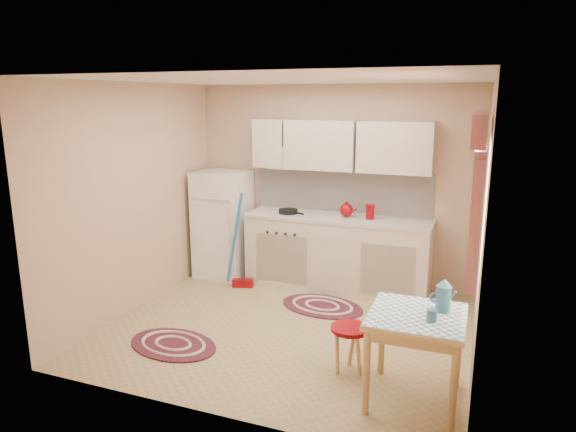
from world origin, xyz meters
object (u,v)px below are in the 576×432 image
Objects in this scene: fridge at (223,224)px; stool at (349,349)px; table at (414,358)px; base_cabinets at (337,254)px.

stool is at bearing -40.44° from fridge.
stool is (2.20, -1.88, -0.49)m from fridge.
table reaches higher than stool.
fridge is at bearing -178.16° from base_cabinets.
stool is (-0.57, 0.24, -0.15)m from table.
table is 1.71× the size of stool.
fridge reaches higher than base_cabinets.
stool is at bearing 157.32° from table.
base_cabinets is 2.49m from table.
table is at bearing -22.68° from stool.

